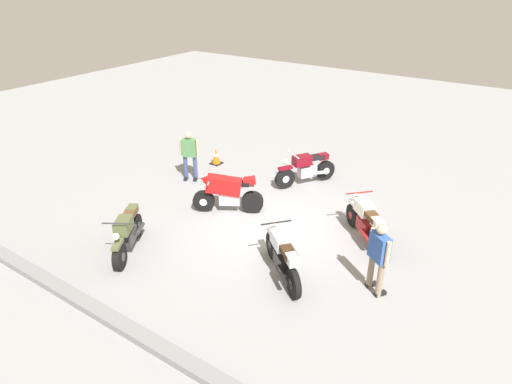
# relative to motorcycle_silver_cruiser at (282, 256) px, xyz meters

# --- Properties ---
(ground_plane) EXTENTS (40.00, 40.00, 0.00)m
(ground_plane) POSITION_rel_motorcycle_silver_cruiser_xyz_m (1.25, -1.54, -0.52)
(ground_plane) COLOR gray
(curb_edge) EXTENTS (14.00, 0.30, 0.15)m
(curb_edge) POSITION_rel_motorcycle_silver_cruiser_xyz_m (1.25, 3.06, -0.45)
(curb_edge) COLOR gray
(curb_edge) RESTS_ON ground
(motorcycle_silver_cruiser) EXTENTS (1.67, 1.45, 1.09)m
(motorcycle_silver_cruiser) POSITION_rel_motorcycle_silver_cruiser_xyz_m (0.00, 0.00, 0.00)
(motorcycle_silver_cruiser) COLOR black
(motorcycle_silver_cruiser) RESTS_ON ground
(motorcycle_maroon_cruiser) EXTENTS (1.18, 1.85, 1.09)m
(motorcycle_maroon_cruiser) POSITION_rel_motorcycle_silver_cruiser_xyz_m (1.80, -4.43, 0.00)
(motorcycle_maroon_cruiser) COLOR black
(motorcycle_maroon_cruiser) RESTS_ON ground
(motorcycle_cream_vintage) EXTENTS (1.51, 1.47, 1.07)m
(motorcycle_cream_vintage) POSITION_rel_motorcycle_silver_cruiser_xyz_m (-0.92, -2.42, -0.03)
(motorcycle_cream_vintage) COLOR black
(motorcycle_cream_vintage) RESTS_ON ground
(motorcycle_red_sportbike) EXTENTS (1.77, 1.18, 1.14)m
(motorcycle_red_sportbike) POSITION_rel_motorcycle_silver_cruiser_xyz_m (2.75, -1.66, 0.07)
(motorcycle_red_sportbike) COLOR black
(motorcycle_red_sportbike) RESTS_ON ground
(motorcycle_olive_vintage) EXTENTS (1.18, 1.73, 1.07)m
(motorcycle_olive_vintage) POSITION_rel_motorcycle_silver_cruiser_xyz_m (3.52, 1.21, -0.03)
(motorcycle_olive_vintage) COLOR black
(motorcycle_olive_vintage) RESTS_ON ground
(person_in_green_shirt) EXTENTS (0.60, 0.46, 1.59)m
(person_in_green_shirt) POSITION_rel_motorcycle_silver_cruiser_xyz_m (5.01, -2.69, 0.37)
(person_in_green_shirt) COLOR #384772
(person_in_green_shirt) RESTS_ON ground
(person_in_blue_shirt) EXTENTS (0.57, 0.50, 1.63)m
(person_in_blue_shirt) POSITION_rel_motorcycle_silver_cruiser_xyz_m (-1.86, -0.61, 0.40)
(person_in_blue_shirt) COLOR gray
(person_in_blue_shirt) RESTS_ON ground
(traffic_cone) EXTENTS (0.36, 0.36, 0.53)m
(traffic_cone) POSITION_rel_motorcycle_silver_cruiser_xyz_m (5.12, -4.13, -0.26)
(traffic_cone) COLOR black
(traffic_cone) RESTS_ON ground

